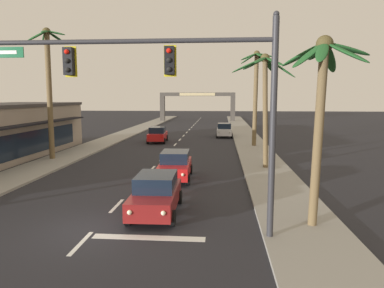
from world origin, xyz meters
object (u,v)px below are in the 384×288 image
at_px(sedan_parked_nearest_kerb, 224,130).
at_px(palm_left_second, 49,77).
at_px(sedan_third_in_queue, 175,165).
at_px(sedan_lead_at_stop_bar, 156,194).
at_px(town_gateway_arch, 197,102).
at_px(traffic_signal_mast, 176,83).
at_px(palm_right_third, 256,83).
at_px(palm_right_nearest, 322,91).
at_px(palm_right_second, 265,86).
at_px(sedan_oncoming_far, 158,134).

xyz_separation_m(sedan_parked_nearest_kerb, palm_left_second, (-13.50, -17.39, 5.52)).
bearing_deg(sedan_parked_nearest_kerb, sedan_third_in_queue, -97.82).
xyz_separation_m(sedan_lead_at_stop_bar, town_gateway_arch, (-1.98, 56.61, 2.94)).
height_order(traffic_signal_mast, palm_right_third, palm_right_third).
bearing_deg(town_gateway_arch, sedan_lead_at_stop_bar, -87.99).
relative_size(sedan_parked_nearest_kerb, palm_right_nearest, 0.63).
distance_m(palm_left_second, palm_right_third, 18.62).
relative_size(traffic_signal_mast, palm_left_second, 1.09).
height_order(sedan_lead_at_stop_bar, town_gateway_arch, town_gateway_arch).
bearing_deg(palm_left_second, sedan_parked_nearest_kerb, 52.19).
bearing_deg(sedan_parked_nearest_kerb, traffic_signal_mast, -93.51).
height_order(traffic_signal_mast, palm_right_second, palm_right_second).
height_order(palm_right_second, town_gateway_arch, palm_right_second).
distance_m(sedan_third_in_queue, sedan_oncoming_far, 17.64).
distance_m(sedan_lead_at_stop_bar, sedan_oncoming_far, 23.89).
bearing_deg(town_gateway_arch, palm_right_nearest, -81.84).
xyz_separation_m(palm_right_nearest, palm_right_third, (-0.26, 21.96, 1.08)).
relative_size(sedan_lead_at_stop_bar, sedan_oncoming_far, 0.99).
bearing_deg(palm_right_second, sedan_parked_nearest_kerb, 97.09).
xyz_separation_m(palm_left_second, palm_right_nearest, (16.66, -13.14, -1.25)).
distance_m(traffic_signal_mast, sedan_lead_at_stop_bar, 5.29).
bearing_deg(traffic_signal_mast, palm_right_second, 70.25).
bearing_deg(palm_left_second, palm_right_third, 28.25).
height_order(palm_right_third, town_gateway_arch, palm_right_third).
relative_size(sedan_third_in_queue, palm_right_third, 0.48).
relative_size(sedan_oncoming_far, palm_right_second, 0.58).
xyz_separation_m(traffic_signal_mast, sedan_oncoming_far, (-5.33, 26.01, -4.52)).
bearing_deg(sedan_third_in_queue, sedan_parked_nearest_kerb, 82.18).
bearing_deg(palm_right_third, palm_left_second, -151.75).
height_order(sedan_oncoming_far, palm_right_second, palm_right_second).
height_order(sedan_third_in_queue, palm_left_second, palm_left_second).
relative_size(sedan_lead_at_stop_bar, palm_right_third, 0.48).
distance_m(sedan_lead_at_stop_bar, sedan_third_in_queue, 6.38).
bearing_deg(palm_right_second, palm_left_second, 172.17).
relative_size(traffic_signal_mast, sedan_third_in_queue, 2.43).
bearing_deg(palm_right_third, sedan_oncoming_far, 164.74).
bearing_deg(town_gateway_arch, palm_right_third, -77.37).
relative_size(sedan_lead_at_stop_bar, sedan_parked_nearest_kerb, 1.00).
relative_size(sedan_lead_at_stop_bar, palm_left_second, 0.45).
relative_size(sedan_lead_at_stop_bar, palm_right_second, 0.58).
bearing_deg(sedan_oncoming_far, sedan_lead_at_stop_bar, -80.04).
bearing_deg(traffic_signal_mast, palm_left_second, 128.69).
xyz_separation_m(sedan_parked_nearest_kerb, palm_right_third, (2.90, -8.58, 5.35)).
bearing_deg(sedan_third_in_queue, palm_right_second, 31.06).
height_order(sedan_lead_at_stop_bar, palm_right_third, palm_right_third).
height_order(sedan_oncoming_far, town_gateway_arch, town_gateway_arch).
height_order(sedan_oncoming_far, sedan_parked_nearest_kerb, same).
bearing_deg(sedan_lead_at_stop_bar, traffic_signal_mast, -64.23).
xyz_separation_m(sedan_third_in_queue, palm_right_nearest, (6.31, -7.58, 4.27)).
height_order(sedan_third_in_queue, sedan_oncoming_far, same).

